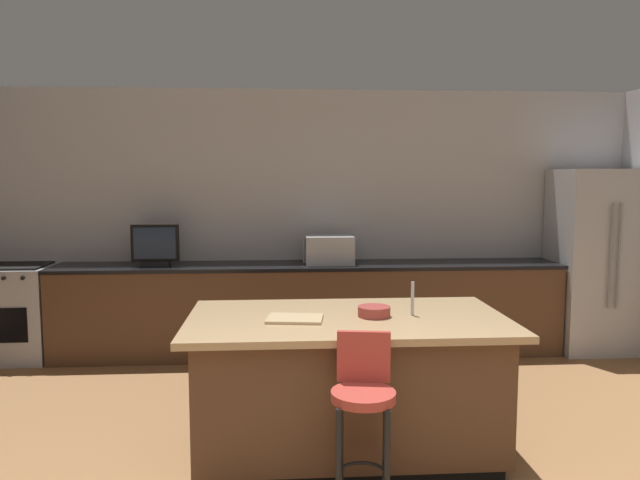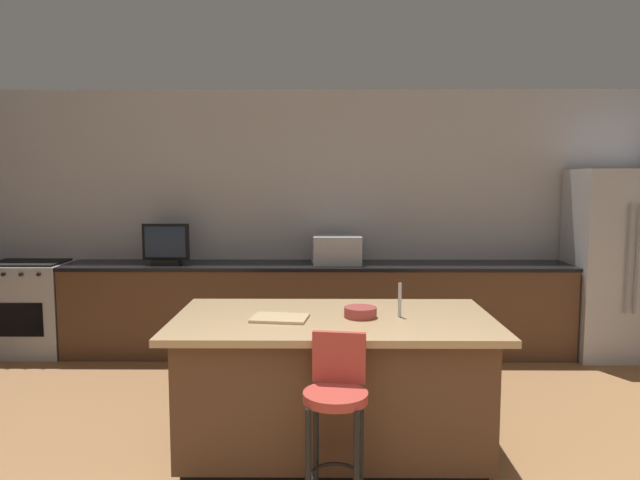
{
  "view_description": "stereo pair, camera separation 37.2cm",
  "coord_description": "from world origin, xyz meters",
  "px_view_note": "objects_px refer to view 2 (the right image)",
  "views": [
    {
      "loc": [
        -0.32,
        -1.84,
        1.8
      ],
      "look_at": [
        0.02,
        3.08,
        1.29
      ],
      "focal_mm": 33.68,
      "sensor_mm": 36.0,
      "label": 1
    },
    {
      "loc": [
        0.06,
        -1.85,
        1.8
      ],
      "look_at": [
        0.02,
        3.08,
        1.29
      ],
      "focal_mm": 33.68,
      "sensor_mm": 36.0,
      "label": 2
    }
  ],
  "objects_px": {
    "microwave": "(337,250)",
    "tv_monitor": "(166,246)",
    "tv_remote": "(362,308)",
    "range_oven": "(30,308)",
    "bar_stool_center": "(336,410)",
    "refrigerator": "(613,264)",
    "kitchen_island": "(333,385)",
    "cutting_board": "(280,318)",
    "fruit_bowl": "(360,312)"
  },
  "relations": [
    {
      "from": "microwave",
      "to": "tv_monitor",
      "type": "distance_m",
      "value": 1.72
    },
    {
      "from": "tv_remote",
      "to": "tv_monitor",
      "type": "bearing_deg",
      "value": 112.03
    },
    {
      "from": "range_oven",
      "to": "microwave",
      "type": "bearing_deg",
      "value": 0.02
    },
    {
      "from": "range_oven",
      "to": "bar_stool_center",
      "type": "height_order",
      "value": "bar_stool_center"
    },
    {
      "from": "bar_stool_center",
      "to": "tv_remote",
      "type": "distance_m",
      "value": 1.0
    },
    {
      "from": "bar_stool_center",
      "to": "refrigerator",
      "type": "bearing_deg",
      "value": 54.31
    },
    {
      "from": "kitchen_island",
      "to": "cutting_board",
      "type": "xyz_separation_m",
      "value": [
        -0.34,
        -0.08,
        0.46
      ]
    },
    {
      "from": "refrigerator",
      "to": "cutting_board",
      "type": "distance_m",
      "value": 3.91
    },
    {
      "from": "refrigerator",
      "to": "microwave",
      "type": "distance_m",
      "value": 2.76
    },
    {
      "from": "fruit_bowl",
      "to": "tv_remote",
      "type": "relative_size",
      "value": 1.22
    },
    {
      "from": "kitchen_island",
      "to": "cutting_board",
      "type": "bearing_deg",
      "value": -167.19
    },
    {
      "from": "tv_monitor",
      "to": "tv_remote",
      "type": "relative_size",
      "value": 2.72
    },
    {
      "from": "range_oven",
      "to": "fruit_bowl",
      "type": "bearing_deg",
      "value": -34.96
    },
    {
      "from": "range_oven",
      "to": "bar_stool_center",
      "type": "relative_size",
      "value": 0.97
    },
    {
      "from": "range_oven",
      "to": "cutting_board",
      "type": "xyz_separation_m",
      "value": [
        2.74,
        -2.33,
        0.45
      ]
    },
    {
      "from": "range_oven",
      "to": "fruit_bowl",
      "type": "distance_m",
      "value": 3.99
    },
    {
      "from": "refrigerator",
      "to": "cutting_board",
      "type": "relative_size",
      "value": 5.49
    },
    {
      "from": "microwave",
      "to": "fruit_bowl",
      "type": "relative_size",
      "value": 2.31
    },
    {
      "from": "bar_stool_center",
      "to": "fruit_bowl",
      "type": "xyz_separation_m",
      "value": [
        0.17,
        0.7,
        0.36
      ]
    },
    {
      "from": "tv_remote",
      "to": "cutting_board",
      "type": "xyz_separation_m",
      "value": [
        -0.53,
        -0.28,
        -0.0
      ]
    },
    {
      "from": "fruit_bowl",
      "to": "tv_monitor",
      "type": "bearing_deg",
      "value": 129.36
    },
    {
      "from": "refrigerator",
      "to": "tv_remote",
      "type": "height_order",
      "value": "refrigerator"
    },
    {
      "from": "kitchen_island",
      "to": "microwave",
      "type": "height_order",
      "value": "microwave"
    },
    {
      "from": "microwave",
      "to": "fruit_bowl",
      "type": "xyz_separation_m",
      "value": [
        0.1,
        -2.27,
        -0.12
      ]
    },
    {
      "from": "kitchen_island",
      "to": "refrigerator",
      "type": "distance_m",
      "value": 3.63
    },
    {
      "from": "kitchen_island",
      "to": "cutting_board",
      "type": "distance_m",
      "value": 0.57
    },
    {
      "from": "fruit_bowl",
      "to": "tv_remote",
      "type": "bearing_deg",
      "value": 84.2
    },
    {
      "from": "kitchen_island",
      "to": "refrigerator",
      "type": "xyz_separation_m",
      "value": [
        2.83,
        2.21,
        0.47
      ]
    },
    {
      "from": "refrigerator",
      "to": "bar_stool_center",
      "type": "distance_m",
      "value": 4.09
    },
    {
      "from": "cutting_board",
      "to": "tv_monitor",
      "type": "bearing_deg",
      "value": 119.89
    },
    {
      "from": "kitchen_island",
      "to": "range_oven",
      "type": "height_order",
      "value": "range_oven"
    },
    {
      "from": "kitchen_island",
      "to": "tv_monitor",
      "type": "xyz_separation_m",
      "value": [
        -1.65,
        2.21,
        0.65
      ]
    },
    {
      "from": "cutting_board",
      "to": "microwave",
      "type": "bearing_deg",
      "value": 80.03
    },
    {
      "from": "bar_stool_center",
      "to": "cutting_board",
      "type": "relative_size",
      "value": 2.85
    },
    {
      "from": "fruit_bowl",
      "to": "tv_remote",
      "type": "xyz_separation_m",
      "value": [
        0.02,
        0.21,
        -0.02
      ]
    },
    {
      "from": "microwave",
      "to": "bar_stool_center",
      "type": "bearing_deg",
      "value": -91.31
    },
    {
      "from": "microwave",
      "to": "bar_stool_center",
      "type": "xyz_separation_m",
      "value": [
        -0.07,
        -2.98,
        -0.49
      ]
    },
    {
      "from": "microwave",
      "to": "cutting_board",
      "type": "xyz_separation_m",
      "value": [
        -0.41,
        -2.33,
        -0.15
      ]
    },
    {
      "from": "range_oven",
      "to": "tv_monitor",
      "type": "relative_size",
      "value": 2.05
    },
    {
      "from": "tv_remote",
      "to": "kitchen_island",
      "type": "bearing_deg",
      "value": -154.4
    },
    {
      "from": "range_oven",
      "to": "tv_remote",
      "type": "height_order",
      "value": "range_oven"
    },
    {
      "from": "range_oven",
      "to": "bar_stool_center",
      "type": "distance_m",
      "value": 4.28
    },
    {
      "from": "refrigerator",
      "to": "bar_stool_center",
      "type": "height_order",
      "value": "refrigerator"
    },
    {
      "from": "refrigerator",
      "to": "fruit_bowl",
      "type": "distance_m",
      "value": 3.47
    },
    {
      "from": "kitchen_island",
      "to": "bar_stool_center",
      "type": "xyz_separation_m",
      "value": [
        0.0,
        -0.72,
        0.12
      ]
    },
    {
      "from": "kitchen_island",
      "to": "bar_stool_center",
      "type": "height_order",
      "value": "bar_stool_center"
    },
    {
      "from": "tv_monitor",
      "to": "microwave",
      "type": "bearing_deg",
      "value": 1.72
    },
    {
      "from": "microwave",
      "to": "bar_stool_center",
      "type": "relative_size",
      "value": 0.49
    },
    {
      "from": "range_oven",
      "to": "cutting_board",
      "type": "bearing_deg",
      "value": -40.44
    },
    {
      "from": "refrigerator",
      "to": "bar_stool_center",
      "type": "relative_size",
      "value": 1.93
    }
  ]
}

